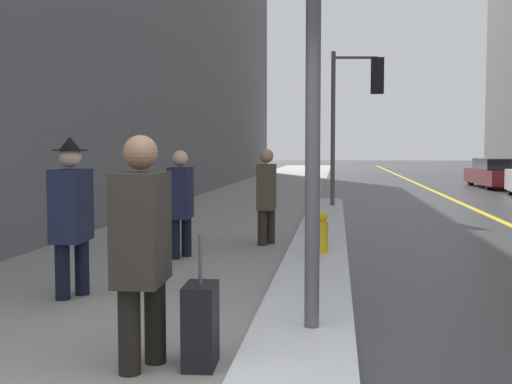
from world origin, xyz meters
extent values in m
cube|color=gray|center=(-2.00, 15.00, 0.01)|extent=(4.00, 80.00, 0.01)
cube|color=gold|center=(4.00, 15.00, 0.00)|extent=(0.16, 80.00, 0.00)
cube|color=silver|center=(0.25, 6.83, 0.06)|extent=(0.84, 16.65, 0.11)
cylinder|color=#515156|center=(0.33, 1.84, 2.07)|extent=(0.12, 0.12, 4.15)
cylinder|color=#515156|center=(0.41, 13.04, 1.98)|extent=(0.11, 0.11, 3.96)
cylinder|color=#515156|center=(0.95, 13.11, 3.81)|extent=(1.10, 0.20, 0.07)
cube|color=black|center=(1.50, 13.17, 3.36)|extent=(0.32, 0.23, 0.90)
sphere|color=red|center=(1.49, 13.29, 3.65)|extent=(0.19, 0.19, 0.19)
sphere|color=orange|center=(1.49, 13.29, 3.36)|extent=(0.19, 0.19, 0.19)
sphere|color=green|center=(1.49, 13.29, 3.07)|extent=(0.19, 0.19, 0.19)
cylinder|color=black|center=(-0.76, 1.12, 0.44)|extent=(0.15, 0.15, 0.88)
cylinder|color=black|center=(-0.87, 0.88, 0.44)|extent=(0.15, 0.15, 0.88)
cube|color=#2D2823|center=(-0.82, 1.00, 1.00)|extent=(0.33, 0.54, 0.77)
sphere|color=#8C664C|center=(-0.82, 1.00, 1.52)|extent=(0.24, 0.24, 0.24)
cylinder|color=black|center=(-2.13, 3.11, 0.42)|extent=(0.15, 0.15, 0.85)
cylinder|color=black|center=(-2.24, 2.87, 0.42)|extent=(0.15, 0.15, 0.85)
cube|color=#191E38|center=(-2.18, 2.99, 0.96)|extent=(0.32, 0.53, 0.74)
sphere|color=beige|center=(-2.18, 2.99, 1.47)|extent=(0.23, 0.23, 0.23)
cylinder|color=black|center=(-2.18, 2.99, 1.53)|extent=(0.36, 0.36, 0.01)
cone|color=black|center=(-2.18, 2.99, 1.60)|extent=(0.22, 0.22, 0.14)
cube|color=black|center=(-2.20, 3.34, 0.81)|extent=(0.11, 0.22, 0.28)
cylinder|color=black|center=(-1.60, 5.59, 0.41)|extent=(0.14, 0.14, 0.82)
cylinder|color=black|center=(-1.71, 5.36, 0.41)|extent=(0.14, 0.14, 0.82)
cube|color=#191E38|center=(-1.65, 5.48, 0.93)|extent=(0.31, 0.51, 0.71)
sphere|color=beige|center=(-1.65, 5.48, 1.41)|extent=(0.22, 0.22, 0.22)
cylinder|color=#2A241B|center=(-0.54, 6.97, 0.41)|extent=(0.14, 0.14, 0.83)
cylinder|color=#2A241B|center=(-0.65, 6.74, 0.41)|extent=(0.14, 0.14, 0.83)
cube|color=#473D2D|center=(-0.59, 6.86, 0.94)|extent=(0.31, 0.51, 0.72)
sphere|color=tan|center=(-0.59, 6.86, 1.43)|extent=(0.22, 0.22, 0.22)
cube|color=black|center=(-0.61, 7.21, 0.78)|extent=(0.11, 0.22, 0.28)
cylinder|color=black|center=(6.27, 18.87, 0.35)|extent=(0.26, 0.71, 0.69)
cube|color=#600F14|center=(6.89, 22.96, 0.43)|extent=(1.91, 4.62, 0.57)
cube|color=black|center=(6.89, 22.85, 0.93)|extent=(1.71, 2.42, 0.43)
cylinder|color=black|center=(6.07, 24.36, 0.32)|extent=(0.20, 0.65, 0.65)
cylinder|color=black|center=(7.63, 24.40, 0.32)|extent=(0.20, 0.65, 0.65)
cylinder|color=black|center=(6.14, 21.52, 0.32)|extent=(0.20, 0.65, 0.65)
cube|color=black|center=(-0.42, 1.09, 0.30)|extent=(0.24, 0.37, 0.60)
cylinder|color=#4C4C51|center=(-0.42, 1.09, 0.77)|extent=(0.02, 0.02, 0.35)
cylinder|color=gold|center=(0.31, 5.51, 0.28)|extent=(0.20, 0.20, 0.55)
sphere|color=gold|center=(0.31, 5.51, 0.61)|extent=(0.18, 0.18, 0.18)
camera|label=1|loc=(0.52, -3.26, 1.55)|focal=45.00mm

